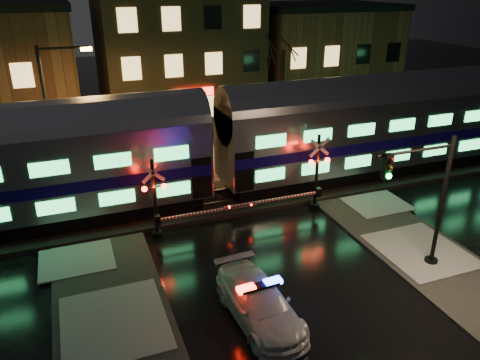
% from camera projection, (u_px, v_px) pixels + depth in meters
% --- Properties ---
extents(ground, '(120.00, 120.00, 0.00)m').
position_uv_depth(ground, '(256.00, 247.00, 20.76)').
color(ground, black).
rests_on(ground, ground).
extents(ballast, '(90.00, 4.20, 0.24)m').
position_uv_depth(ballast, '(220.00, 199.00, 25.01)').
color(ballast, black).
rests_on(ballast, ground).
extents(sidewalk_right, '(4.00, 20.00, 0.12)m').
position_uv_depth(sidewalk_right, '(475.00, 292.00, 17.70)').
color(sidewalk_right, '#2D2D2D').
rests_on(sidewalk_right, ground).
extents(building_mid, '(12.00, 11.00, 11.50)m').
position_uv_depth(building_mid, '(175.00, 47.00, 38.45)').
color(building_mid, brown).
rests_on(building_mid, ground).
extents(building_right, '(12.00, 10.00, 8.50)m').
position_uv_depth(building_right, '(316.00, 58.00, 42.83)').
color(building_right, brown).
rests_on(building_right, ground).
extents(train, '(51.00, 3.12, 5.92)m').
position_uv_depth(train, '(213.00, 142.00, 23.62)').
color(train, black).
rests_on(train, ballast).
extents(police_car, '(2.13, 4.73, 1.50)m').
position_uv_depth(police_car, '(259.00, 303.00, 16.11)').
color(police_car, silver).
rests_on(police_car, ground).
extents(crossing_signal_right, '(5.66, 0.65, 4.01)m').
position_uv_depth(crossing_signal_right, '(311.00, 181.00, 23.35)').
color(crossing_signal_right, black).
rests_on(crossing_signal_right, ground).
extents(crossing_signal_left, '(5.40, 0.64, 3.82)m').
position_uv_depth(crossing_signal_left, '(164.00, 206.00, 20.96)').
color(crossing_signal_left, black).
rests_on(crossing_signal_left, ground).
extents(traffic_light, '(3.64, 0.68, 5.63)m').
position_uv_depth(traffic_light, '(425.00, 204.00, 17.98)').
color(traffic_light, black).
rests_on(traffic_light, ground).
extents(streetlight, '(2.67, 0.28, 7.99)m').
position_uv_depth(streetlight, '(53.00, 112.00, 24.17)').
color(streetlight, black).
rests_on(streetlight, ground).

